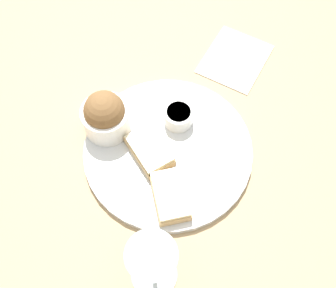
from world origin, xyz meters
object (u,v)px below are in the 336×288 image
(cheese_toast_near, at_px, (149,150))
(wine_glass, at_px, (153,262))
(cheese_toast_far, at_px, (170,196))
(napkin, at_px, (235,59))
(sauce_ramekin, at_px, (178,116))
(salad_bowl, at_px, (105,115))

(cheese_toast_near, xyz_separation_m, wine_glass, (0.22, 0.03, 0.08))
(cheese_toast_far, xyz_separation_m, napkin, (-0.34, 0.11, -0.02))
(wine_glass, xyz_separation_m, napkin, (-0.47, 0.12, -0.10))
(sauce_ramekin, relative_size, wine_glass, 0.38)
(cheese_toast_far, height_order, wine_glass, wine_glass)
(salad_bowl, bearing_deg, wine_glass, 24.56)
(salad_bowl, height_order, cheese_toast_far, salad_bowl)
(wine_glass, bearing_deg, salad_bowl, -155.44)
(cheese_toast_far, relative_size, napkin, 0.60)
(sauce_ramekin, relative_size, napkin, 0.31)
(sauce_ramekin, xyz_separation_m, cheese_toast_near, (0.08, -0.05, -0.01))
(salad_bowl, xyz_separation_m, sauce_ramekin, (-0.03, 0.13, -0.02))
(sauce_ramekin, xyz_separation_m, cheese_toast_far, (0.16, -0.00, -0.01))
(cheese_toast_far, bearing_deg, cheese_toast_near, -151.10)
(salad_bowl, bearing_deg, napkin, 129.69)
(sauce_ramekin, xyz_separation_m, wine_glass, (0.29, -0.01, 0.07))
(sauce_ramekin, bearing_deg, wine_glass, -2.44)
(sauce_ramekin, distance_m, cheese_toast_far, 0.16)
(cheese_toast_far, distance_m, napkin, 0.35)
(cheese_toast_near, xyz_separation_m, cheese_toast_far, (0.08, 0.05, 0.00))
(cheese_toast_far, distance_m, wine_glass, 0.15)
(wine_glass, bearing_deg, cheese_toast_near, -170.95)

